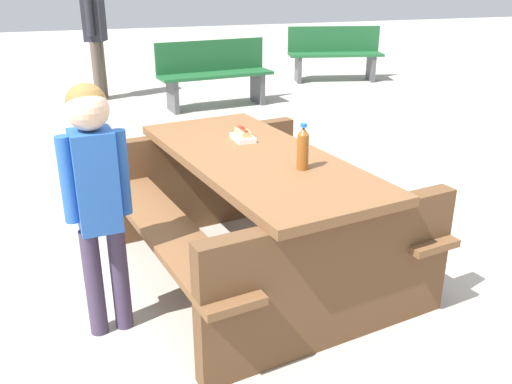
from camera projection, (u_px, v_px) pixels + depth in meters
ground_plane at (256, 271)px, 3.42m from camera, size 30.00×30.00×0.00m
picnic_table at (256, 205)px, 3.26m from camera, size 2.02×1.70×0.75m
soda_bottle at (303, 148)px, 2.88m from camera, size 0.06×0.06×0.25m
hotdog_tray at (243, 135)px, 3.40m from camera, size 0.19×0.12×0.08m
child_in_coat at (96, 182)px, 2.58m from camera, size 0.20×0.31×1.27m
park_bench_near at (335, 53)px, 9.01m from camera, size 0.72×1.55×0.85m
park_bench_mid at (214, 72)px, 7.31m from camera, size 0.59×1.54×0.85m
bystander_adult at (94, 16)px, 7.46m from camera, size 0.41×0.33×1.77m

